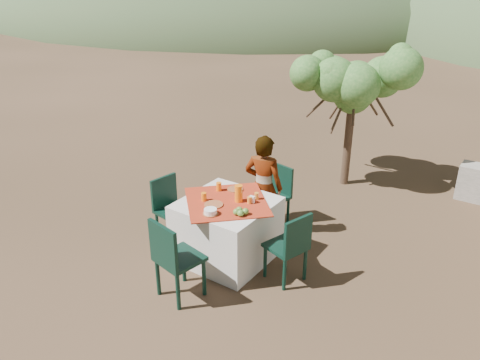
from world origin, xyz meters
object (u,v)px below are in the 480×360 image
at_px(chair_left, 170,206).
at_px(chair_right, 291,245).
at_px(table, 227,229).
at_px(shrub_tree, 359,88).
at_px(chair_near, 173,257).
at_px(juice_pitcher, 239,193).
at_px(chair_far, 276,192).
at_px(person, 263,187).

height_order(chair_left, chair_right, chair_right).
xyz_separation_m(table, chair_left, (-0.86, -0.07, 0.09)).
height_order(chair_right, shrub_tree, shrub_tree).
relative_size(chair_near, juice_pitcher, 4.57).
bearing_deg(chair_far, shrub_tree, 92.15).
bearing_deg(chair_right, juice_pitcher, -79.75).
height_order(chair_far, juice_pitcher, juice_pitcher).
distance_m(chair_left, person, 1.23).
xyz_separation_m(chair_near, chair_left, (-0.88, 0.90, -0.05)).
relative_size(chair_near, chair_right, 1.10).
bearing_deg(chair_near, person, -81.18).
bearing_deg(chair_far, person, -73.55).
bearing_deg(chair_far, chair_right, -40.55).
bearing_deg(chair_right, table, -73.73).
relative_size(chair_right, shrub_tree, 0.43).
bearing_deg(person, chair_left, 27.58).
relative_size(chair_far, chair_right, 0.97).
relative_size(chair_right, person, 0.61).
bearing_deg(table, chair_left, -175.58).
bearing_deg(chair_far, table, -80.30).
distance_m(chair_right, person, 1.09).
distance_m(chair_near, person, 1.68).
relative_size(person, juice_pitcher, 6.80).
bearing_deg(chair_left, chair_near, -127.17).
distance_m(table, chair_near, 0.98).
relative_size(chair_near, person, 0.67).
xyz_separation_m(shrub_tree, juice_pitcher, (-0.26, -2.86, -0.72)).
height_order(chair_right, person, person).
bearing_deg(person, chair_near, 76.39).
relative_size(person, shrub_tree, 0.69).
xyz_separation_m(chair_far, person, (0.03, -0.38, 0.24)).
bearing_deg(chair_right, chair_left, -71.28).
distance_m(chair_near, juice_pitcher, 1.11).
relative_size(chair_near, shrub_tree, 0.47).
bearing_deg(person, chair_right, 126.92).
distance_m(chair_left, juice_pitcher, 1.06).
xyz_separation_m(table, juice_pitcher, (0.12, 0.08, 0.48)).
relative_size(table, person, 0.93).
relative_size(chair_far, shrub_tree, 0.41).
height_order(chair_left, person, person).
xyz_separation_m(chair_left, person, (0.94, 0.77, 0.23)).
xyz_separation_m(chair_far, chair_right, (0.83, -1.09, 0.01)).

